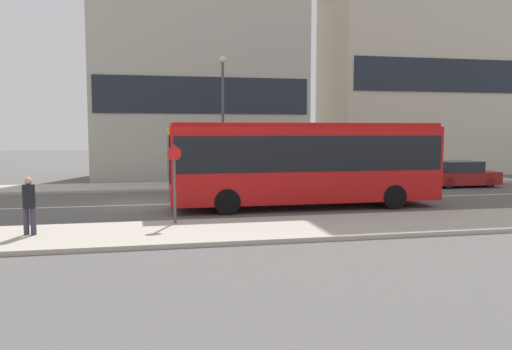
{
  "coord_description": "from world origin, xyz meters",
  "views": [
    {
      "loc": [
        0.53,
        -20.85,
        3.06
      ],
      "look_at": [
        4.5,
        -1.66,
        1.3
      ],
      "focal_mm": 35.0,
      "sensor_mm": 36.0,
      "label": 1
    }
  ],
  "objects_px": {
    "city_bus": "(304,159)",
    "parked_car_0": "(374,177)",
    "bus_stop_sign": "(174,177)",
    "street_lamp": "(223,107)",
    "parked_car_1": "(459,175)",
    "pedestrian_near_stop": "(29,202)"
  },
  "relations": [
    {
      "from": "bus_stop_sign",
      "to": "parked_car_0",
      "type": "bearing_deg",
      "value": 38.49
    },
    {
      "from": "parked_car_1",
      "to": "city_bus",
      "type": "bearing_deg",
      "value": -152.97
    },
    {
      "from": "city_bus",
      "to": "parked_car_1",
      "type": "bearing_deg",
      "value": 31.71
    },
    {
      "from": "parked_car_0",
      "to": "street_lamp",
      "type": "relative_size",
      "value": 0.69
    },
    {
      "from": "pedestrian_near_stop",
      "to": "bus_stop_sign",
      "type": "distance_m",
      "value": 4.23
    },
    {
      "from": "city_bus",
      "to": "street_lamp",
      "type": "xyz_separation_m",
      "value": [
        -2.19,
        7.51,
        2.37
      ]
    },
    {
      "from": "pedestrian_near_stop",
      "to": "city_bus",
      "type": "bearing_deg",
      "value": -144.94
    },
    {
      "from": "city_bus",
      "to": "pedestrian_near_stop",
      "type": "xyz_separation_m",
      "value": [
        -9.29,
        -4.08,
        -0.87
      ]
    },
    {
      "from": "bus_stop_sign",
      "to": "street_lamp",
      "type": "xyz_separation_m",
      "value": [
        3.02,
        10.61,
        2.71
      ]
    },
    {
      "from": "city_bus",
      "to": "parked_car_0",
      "type": "distance_m",
      "value": 7.91
    },
    {
      "from": "city_bus",
      "to": "parked_car_0",
      "type": "height_order",
      "value": "city_bus"
    },
    {
      "from": "parked_car_1",
      "to": "pedestrian_near_stop",
      "type": "xyz_separation_m",
      "value": [
        -19.77,
        -9.42,
        0.4
      ]
    },
    {
      "from": "pedestrian_near_stop",
      "to": "bus_stop_sign",
      "type": "xyz_separation_m",
      "value": [
        4.07,
        0.98,
        0.53
      ]
    },
    {
      "from": "city_bus",
      "to": "bus_stop_sign",
      "type": "height_order",
      "value": "city_bus"
    },
    {
      "from": "street_lamp",
      "to": "pedestrian_near_stop",
      "type": "bearing_deg",
      "value": -121.48
    },
    {
      "from": "pedestrian_near_stop",
      "to": "street_lamp",
      "type": "relative_size",
      "value": 0.24
    },
    {
      "from": "parked_car_0",
      "to": "parked_car_1",
      "type": "xyz_separation_m",
      "value": [
        4.91,
        -0.13,
        0.03
      ]
    },
    {
      "from": "parked_car_1",
      "to": "bus_stop_sign",
      "type": "bearing_deg",
      "value": -151.72
    },
    {
      "from": "parked_car_1",
      "to": "bus_stop_sign",
      "type": "xyz_separation_m",
      "value": [
        -15.69,
        -8.44,
        0.93
      ]
    },
    {
      "from": "pedestrian_near_stop",
      "to": "parked_car_1",
      "type": "bearing_deg",
      "value": -143.15
    },
    {
      "from": "parked_car_1",
      "to": "street_lamp",
      "type": "bearing_deg",
      "value": 170.31
    },
    {
      "from": "parked_car_0",
      "to": "pedestrian_near_stop",
      "type": "xyz_separation_m",
      "value": [
        -14.85,
        -9.55,
        0.44
      ]
    }
  ]
}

